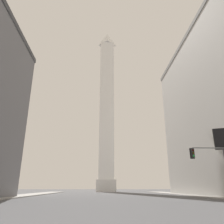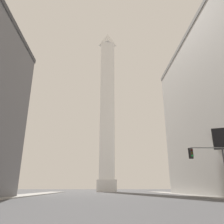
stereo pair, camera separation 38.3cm
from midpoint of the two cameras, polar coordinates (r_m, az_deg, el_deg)
The scene contains 2 objects.
obelisk at distance 90.66m, azimuth -1.16°, elevation 1.68°, with size 7.21×7.21×69.53m.
traffic_light_mid_right at distance 30.45m, azimuth 26.51°, elevation -10.96°, with size 5.69×0.51×6.34m.
Camera 2 is at (-1.61, -0.68, 1.59)m, focal length 35.00 mm.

